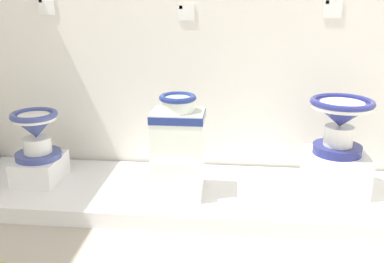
% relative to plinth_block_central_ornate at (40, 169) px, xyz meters
% --- Properties ---
extents(display_platform, '(3.12, 0.85, 0.11)m').
position_rel_plinth_block_central_ornate_xyz_m(display_platform, '(1.03, -0.01, -0.14)').
color(display_platform, white).
rests_on(display_platform, ground_plane).
extents(plinth_block_central_ornate, '(0.30, 0.37, 0.17)m').
position_rel_plinth_block_central_ornate_xyz_m(plinth_block_central_ornate, '(0.00, 0.00, 0.00)').
color(plinth_block_central_ornate, white).
rests_on(plinth_block_central_ornate, display_platform).
extents(antique_toilet_central_ornate, '(0.32, 0.32, 0.34)m').
position_rel_plinth_block_central_ornate_xyz_m(antique_toilet_central_ornate, '(0.00, 0.00, 0.29)').
color(antique_toilet_central_ornate, '#404B93').
rests_on(antique_toilet_central_ornate, plinth_block_central_ornate).
extents(plinth_block_slender_white, '(0.33, 0.35, 0.27)m').
position_rel_plinth_block_central_ornate_xyz_m(plinth_block_slender_white, '(1.02, -0.09, 0.05)').
color(plinth_block_slender_white, white).
rests_on(plinth_block_slender_white, display_platform).
extents(antique_toilet_slender_white, '(0.34, 0.26, 0.41)m').
position_rel_plinth_block_central_ornate_xyz_m(antique_toilet_slender_white, '(1.02, -0.09, 0.38)').
color(antique_toilet_slender_white, white).
rests_on(antique_toilet_slender_white, plinth_block_slender_white).
extents(plinth_block_squat_floral, '(0.40, 0.35, 0.27)m').
position_rel_plinth_block_central_ornate_xyz_m(plinth_block_squat_floral, '(2.07, 0.04, 0.05)').
color(plinth_block_squat_floral, white).
rests_on(plinth_block_squat_floral, display_platform).
extents(antique_toilet_squat_floral, '(0.41, 0.41, 0.37)m').
position_rel_plinth_block_central_ornate_xyz_m(antique_toilet_squat_floral, '(2.07, 0.04, 0.43)').
color(antique_toilet_squat_floral, navy).
rests_on(antique_toilet_squat_floral, plinth_block_squat_floral).
extents(info_placard_first, '(0.13, 0.01, 0.13)m').
position_rel_plinth_block_central_ornate_xyz_m(info_placard_first, '(-0.02, 0.42, 1.11)').
color(info_placard_first, white).
extents(info_placard_second, '(0.12, 0.01, 0.11)m').
position_rel_plinth_block_central_ornate_xyz_m(info_placard_second, '(1.01, 0.42, 1.08)').
color(info_placard_second, white).
extents(info_placard_third, '(0.13, 0.01, 0.13)m').
position_rel_plinth_block_central_ornate_xyz_m(info_placard_third, '(2.03, 0.42, 1.11)').
color(info_placard_third, white).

